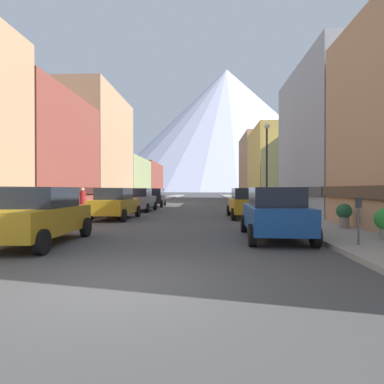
% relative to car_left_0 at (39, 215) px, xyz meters
% --- Properties ---
extents(ground_plane, '(400.00, 400.00, 0.00)m').
position_rel_car_left_0_xyz_m(ground_plane, '(3.80, -4.21, -0.90)').
color(ground_plane, '#414141').
extents(sidewalk_left, '(2.50, 100.00, 0.15)m').
position_rel_car_left_0_xyz_m(sidewalk_left, '(-2.45, 30.79, -0.82)').
color(sidewalk_left, gray).
rests_on(sidewalk_left, ground).
extents(sidewalk_right, '(2.50, 100.00, 0.15)m').
position_rel_car_left_0_xyz_m(sidewalk_right, '(10.05, 30.79, -0.82)').
color(sidewalk_right, gray).
rests_on(sidewalk_right, ground).
extents(storefront_left_1, '(7.02, 10.03, 8.21)m').
position_rel_car_left_0_xyz_m(storefront_left_1, '(-7.06, 11.74, 3.05)').
color(storefront_left_1, brown).
rests_on(storefront_left_1, ground).
extents(storefront_left_2, '(6.51, 11.92, 11.43)m').
position_rel_car_left_0_xyz_m(storefront_left_2, '(-6.80, 22.86, 4.63)').
color(storefront_left_2, tan).
rests_on(storefront_left_2, ground).
extents(storefront_left_3, '(7.31, 12.34, 6.07)m').
position_rel_car_left_0_xyz_m(storefront_left_3, '(-7.20, 35.16, 2.02)').
color(storefront_left_3, '#8C9966').
rests_on(storefront_left_3, ground).
extents(storefront_left_4, '(10.06, 13.77, 6.40)m').
position_rel_car_left_0_xyz_m(storefront_left_4, '(-8.58, 48.42, 2.18)').
color(storefront_left_4, brown).
rests_on(storefront_left_4, ground).
extents(storefront_right_1, '(6.72, 10.83, 10.01)m').
position_rel_car_left_0_xyz_m(storefront_right_1, '(14.51, 12.54, 3.94)').
color(storefront_right_1, '#99A5B2').
rests_on(storefront_right_1, ground).
extents(storefront_right_2, '(9.47, 9.03, 6.19)m').
position_rel_car_left_0_xyz_m(storefront_right_2, '(15.89, 22.56, 2.08)').
color(storefront_right_2, '#8C9966').
rests_on(storefront_right_2, ground).
extents(storefront_right_3, '(7.21, 12.01, 9.65)m').
position_rel_car_left_0_xyz_m(storefront_right_3, '(14.75, 33.58, 3.76)').
color(storefront_right_3, '#D8B259').
rests_on(storefront_right_3, ground).
extents(storefront_right_4, '(6.75, 13.45, 10.88)m').
position_rel_car_left_0_xyz_m(storefront_right_4, '(14.53, 46.51, 4.36)').
color(storefront_right_4, tan).
rests_on(storefront_right_4, ground).
extents(car_left_0, '(2.17, 4.45, 1.78)m').
position_rel_car_left_0_xyz_m(car_left_0, '(0.00, 0.00, 0.00)').
color(car_left_0, '#B28419').
rests_on(car_left_0, ground).
extents(car_left_1, '(2.11, 4.42, 1.78)m').
position_rel_car_left_0_xyz_m(car_left_1, '(0.00, 8.38, 0.00)').
color(car_left_1, '#B28419').
rests_on(car_left_1, ground).
extents(car_left_2, '(2.10, 4.42, 1.78)m').
position_rel_car_left_0_xyz_m(car_left_2, '(0.00, 15.02, 0.00)').
color(car_left_2, slate).
rests_on(car_left_2, ground).
extents(car_left_3, '(2.21, 4.47, 1.78)m').
position_rel_car_left_0_xyz_m(car_left_3, '(0.00, 21.71, 0.00)').
color(car_left_3, black).
rests_on(car_left_3, ground).
extents(car_right_0, '(2.20, 4.46, 1.78)m').
position_rel_car_left_0_xyz_m(car_right_0, '(7.60, 1.39, 0.00)').
color(car_right_0, '#19478C').
rests_on(car_right_0, ground).
extents(car_right_1, '(2.12, 4.43, 1.78)m').
position_rel_car_left_0_xyz_m(car_right_1, '(7.60, 9.52, 0.00)').
color(car_right_1, '#B28419').
rests_on(car_right_1, ground).
extents(parking_meter_near, '(0.14, 0.10, 1.33)m').
position_rel_car_left_0_xyz_m(parking_meter_near, '(9.55, -0.56, 0.11)').
color(parking_meter_near, '#595960').
rests_on(parking_meter_near, sidewalk_right).
extents(potted_plant_1, '(0.61, 0.61, 0.99)m').
position_rel_car_left_0_xyz_m(potted_plant_1, '(10.80, 3.45, -0.17)').
color(potted_plant_1, gray).
rests_on(potted_plant_1, sidewalk_right).
extents(pedestrian_0, '(0.36, 0.36, 1.66)m').
position_rel_car_left_0_xyz_m(pedestrian_0, '(-2.45, 9.80, 0.02)').
color(pedestrian_0, maroon).
rests_on(pedestrian_0, sidewalk_left).
extents(streetlamp_right, '(0.36, 0.36, 5.86)m').
position_rel_car_left_0_xyz_m(streetlamp_right, '(9.15, 11.48, 3.09)').
color(streetlamp_right, black).
rests_on(streetlamp_right, sidewalk_right).
extents(mountain_backdrop, '(201.15, 201.15, 99.11)m').
position_rel_car_left_0_xyz_m(mountain_backdrop, '(20.71, 255.79, 48.66)').
color(mountain_backdrop, silver).
rests_on(mountain_backdrop, ground).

